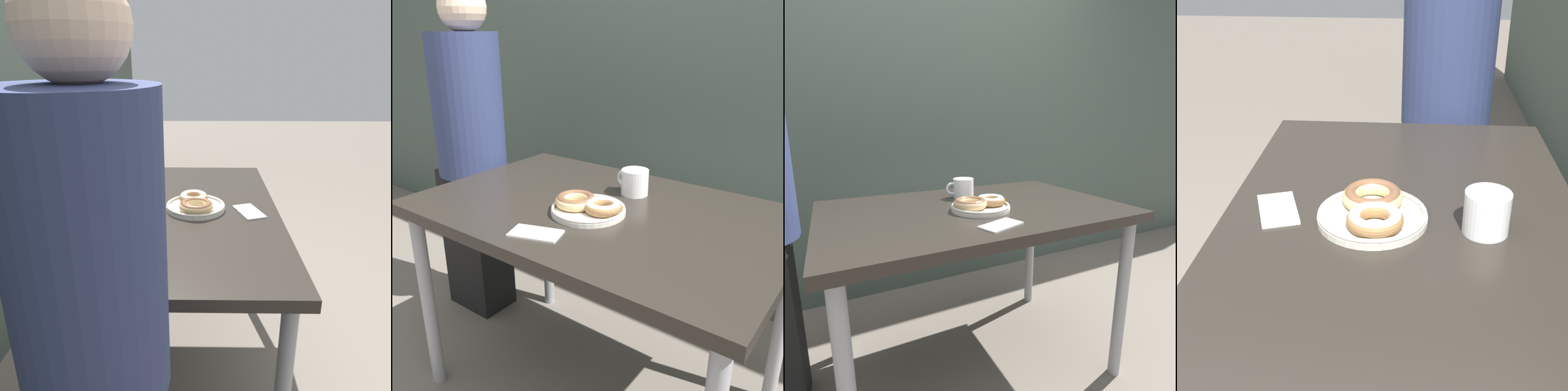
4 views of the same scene
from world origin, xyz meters
TOP-DOWN VIEW (x-y plane):
  - wall_back at (0.00, 1.12)m, footprint 8.00×0.05m
  - dining_table at (0.00, 0.25)m, footprint 1.22×0.79m
  - donut_plate at (-0.00, 0.18)m, footprint 0.24×0.24m
  - coffee_mug at (0.03, 0.42)m, footprint 0.13×0.10m
  - napkin at (-0.03, -0.03)m, footprint 0.17×0.12m

SIDE VIEW (x-z plane):
  - dining_table at x=0.00m, z-range 0.31..1.08m
  - napkin at x=-0.03m, z-range 0.78..0.78m
  - donut_plate at x=0.00m, z-range 0.78..0.83m
  - coffee_mug at x=0.03m, z-range 0.78..0.87m
  - wall_back at x=0.00m, z-range 0.00..2.60m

